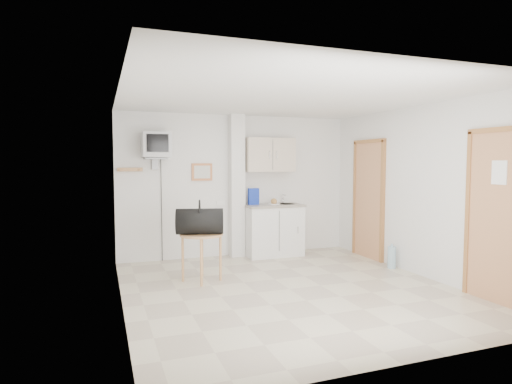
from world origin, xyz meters
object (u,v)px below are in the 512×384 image
object	(u,v)px
duffel_bag	(200,221)
water_bottle	(392,257)
round_table	(202,240)
crt_television	(156,146)

from	to	relation	value
duffel_bag	water_bottle	world-z (taller)	duffel_bag
round_table	water_bottle	distance (m)	3.02
crt_television	round_table	bearing A→B (deg)	-69.93
round_table	duffel_bag	distance (m)	0.28
crt_television	duffel_bag	world-z (taller)	crt_television
crt_television	round_table	size ratio (longest dim) A/B	3.19
duffel_bag	water_bottle	bearing A→B (deg)	9.03
crt_television	water_bottle	size ratio (longest dim) A/B	5.54
water_bottle	crt_television	bearing A→B (deg)	155.57
round_table	duffel_bag	world-z (taller)	duffel_bag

